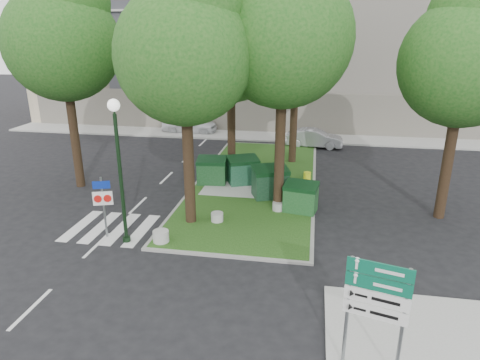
% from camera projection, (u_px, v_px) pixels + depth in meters
% --- Properties ---
extents(ground, '(120.00, 120.00, 0.00)m').
position_uv_depth(ground, '(212.00, 255.00, 15.52)').
color(ground, black).
rests_on(ground, ground).
extents(median_island, '(6.00, 16.00, 0.12)m').
position_uv_depth(median_island, '(256.00, 182.00, 22.86)').
color(median_island, '#184012').
rests_on(median_island, ground).
extents(median_kerb, '(6.30, 16.30, 0.10)m').
position_uv_depth(median_kerb, '(256.00, 182.00, 22.86)').
color(median_kerb, gray).
rests_on(median_kerb, ground).
extents(sidewalk_corner, '(5.00, 4.00, 0.12)m').
position_uv_depth(sidewalk_corner, '(422.00, 339.00, 11.20)').
color(sidewalk_corner, '#999993').
rests_on(sidewalk_corner, ground).
extents(building_sidewalk, '(42.00, 3.00, 0.12)m').
position_uv_depth(building_sidewalk, '(268.00, 136.00, 32.71)').
color(building_sidewalk, '#999993').
rests_on(building_sidewalk, ground).
extents(zebra_crossing, '(5.00, 3.00, 0.01)m').
position_uv_depth(zebra_crossing, '(131.00, 229.00, 17.52)').
color(zebra_crossing, silver).
rests_on(zebra_crossing, ground).
extents(apartment_building, '(41.00, 12.00, 16.00)m').
position_uv_depth(apartment_building, '(279.00, 27.00, 37.06)').
color(apartment_building, tan).
rests_on(apartment_building, ground).
extents(tree_median_near_left, '(5.20, 5.20, 10.53)m').
position_uv_depth(tree_median_near_left, '(186.00, 42.00, 15.71)').
color(tree_median_near_left, black).
rests_on(tree_median_near_left, ground).
extents(tree_median_near_right, '(5.60, 5.60, 11.46)m').
position_uv_depth(tree_median_near_right, '(286.00, 23.00, 16.79)').
color(tree_median_near_right, black).
rests_on(tree_median_near_right, ground).
extents(tree_median_mid, '(4.80, 4.80, 9.99)m').
position_uv_depth(tree_median_mid, '(233.00, 46.00, 21.79)').
color(tree_median_mid, black).
rests_on(tree_median_mid, ground).
extents(tree_median_far, '(5.80, 5.80, 11.93)m').
position_uv_depth(tree_median_far, '(300.00, 19.00, 23.62)').
color(tree_median_far, black).
rests_on(tree_median_far, ground).
extents(tree_street_left, '(5.40, 5.40, 11.00)m').
position_uv_depth(tree_street_left, '(63.00, 32.00, 19.99)').
color(tree_street_left, black).
rests_on(tree_street_left, ground).
extents(tree_street_right, '(5.00, 5.00, 10.06)m').
position_uv_depth(tree_street_right, '(468.00, 51.00, 16.45)').
color(tree_street_right, black).
rests_on(tree_street_right, ground).
extents(dumpster_a, '(1.61, 1.20, 1.41)m').
position_uv_depth(dumpster_a, '(212.00, 171.00, 22.32)').
color(dumpster_a, '#0F3916').
rests_on(dumpster_a, median_island).
extents(dumpster_b, '(1.88, 1.65, 1.46)m').
position_uv_depth(dumpster_b, '(243.00, 170.00, 22.30)').
color(dumpster_b, '#13432A').
rests_on(dumpster_b, median_island).
extents(dumpster_c, '(1.96, 1.68, 1.54)m').
position_uv_depth(dumpster_c, '(270.00, 182.00, 20.48)').
color(dumpster_c, black).
rests_on(dumpster_c, median_island).
extents(dumpster_d, '(1.61, 1.27, 1.34)m').
position_uv_depth(dumpster_d, '(301.00, 197.00, 18.84)').
color(dumpster_d, '#15441A').
rests_on(dumpster_d, median_island).
extents(bollard_left, '(0.61, 0.61, 0.44)m').
position_uv_depth(bollard_left, '(161.00, 236.00, 16.21)').
color(bollard_left, '#ADADA8').
rests_on(bollard_left, median_island).
extents(bollard_right, '(0.52, 0.52, 0.37)m').
position_uv_depth(bollard_right, '(278.00, 206.00, 19.07)').
color(bollard_right, '#979893').
rests_on(bollard_right, median_island).
extents(bollard_mid, '(0.52, 0.52, 0.37)m').
position_uv_depth(bollard_mid, '(217.00, 217.00, 17.97)').
color(bollard_mid, '#A1A29D').
rests_on(bollard_mid, median_island).
extents(litter_bin, '(0.37, 0.37, 0.66)m').
position_uv_depth(litter_bin, '(307.00, 178.00, 22.25)').
color(litter_bin, '#C8D919').
rests_on(litter_bin, median_island).
extents(street_lamp, '(0.44, 0.44, 5.49)m').
position_uv_depth(street_lamp, '(119.00, 156.00, 15.40)').
color(street_lamp, black).
rests_on(street_lamp, ground).
extents(traffic_sign_pole, '(0.72, 0.27, 2.49)m').
position_uv_depth(traffic_sign_pole, '(103.00, 199.00, 16.39)').
color(traffic_sign_pole, slate).
rests_on(traffic_sign_pole, ground).
extents(directional_sign, '(1.39, 0.43, 2.86)m').
position_uv_depth(directional_sign, '(376.00, 300.00, 9.52)').
color(directional_sign, slate).
rests_on(directional_sign, sidewalk_corner).
extents(car_white, '(4.37, 1.83, 1.48)m').
position_uv_depth(car_white, '(189.00, 124.00, 33.92)').
color(car_white, white).
rests_on(car_white, ground).
extents(car_silver, '(3.96, 1.60, 1.28)m').
position_uv_depth(car_silver, '(314.00, 138.00, 29.74)').
color(car_silver, '#9E9FA6').
rests_on(car_silver, ground).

